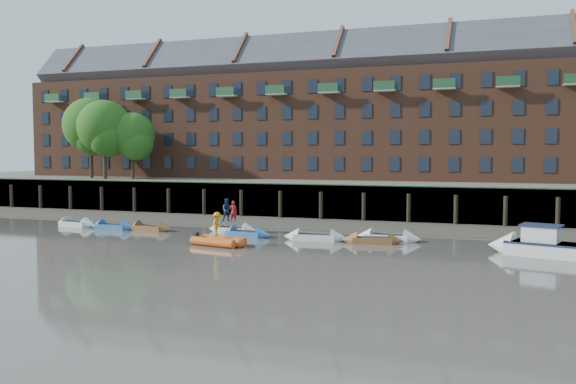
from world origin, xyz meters
The scene contains 20 objects.
ground centered at (0.00, 0.00, 0.00)m, with size 220.00×220.00×0.00m, color #58544C.
foreshore centered at (0.00, 18.00, 0.00)m, with size 110.00×8.00×0.50m, color #3D382F.
mud_band centered at (0.00, 14.60, 0.00)m, with size 110.00×1.60×0.10m, color #4C4336.
river_wall centered at (0.00, 22.38, 1.59)m, with size 110.00×1.23×3.30m.
bank_terrace centered at (0.00, 36.00, 1.60)m, with size 110.00×28.00×3.20m, color #5E594D.
apartment_terrace centered at (0.00, 36.99, 12.82)m, with size 80.60×15.56×20.98m.
tree_cluster centered at (-25.62, 27.35, 9.00)m, with size 11.76×7.74×9.40m.
rowboat_0 centered at (-16.05, 10.16, 0.22)m, with size 4.44×1.87×1.25m.
rowboat_1 centered at (-11.92, 9.56, 0.22)m, with size 4.24×1.30×1.22m.
rowboat_2 centered at (-8.74, 9.87, 0.21)m, with size 4.17×1.46×1.19m.
rowboat_3 centered at (-1.96, 10.98, 0.22)m, with size 4.44×1.70×1.26m.
rowboat_4 centered at (-0.12, 9.29, 0.21)m, with size 4.26×1.64×1.20m.
rowboat_5 centered at (5.31, 9.12, 0.24)m, with size 4.70×1.68×1.34m.
rowboat_6 centered at (9.38, 9.16, 0.22)m, with size 4.34×1.96×1.21m.
rowboat_7 centered at (10.21, 10.65, 0.24)m, with size 4.79×1.73×1.36m.
rib_tender centered at (-0.02, 4.79, 0.29)m, with size 3.94×2.49×0.66m.
motor_launch centered at (19.43, 7.71, 0.62)m, with size 6.21×3.44×2.44m.
person_rower_a centered at (-1.88, 10.96, 1.67)m, with size 0.60×0.39×1.65m, color maroon.
person_rower_b centered at (-2.46, 11.10, 1.75)m, with size 0.88×0.68×1.80m, color #19233F.
person_rib_crew centered at (-0.28, 4.85, 1.43)m, with size 1.05×0.60×1.63m, color orange.
Camera 1 is at (17.78, -31.82, 6.27)m, focal length 38.00 mm.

